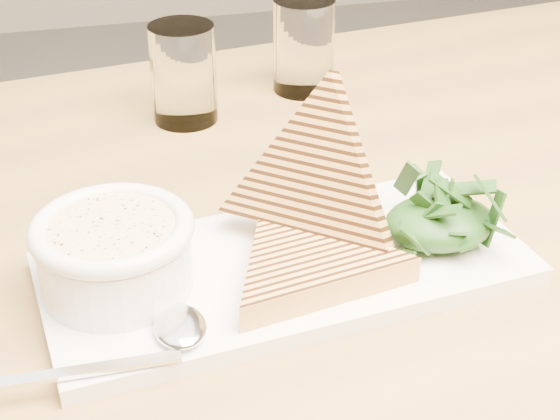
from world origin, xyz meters
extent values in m
cube|color=olive|center=(-0.12, 0.23, 0.72)|extent=(1.45, 1.07, 0.04)
cube|color=white|center=(-0.20, 0.17, 0.75)|extent=(0.40, 0.22, 0.01)
cylinder|color=white|center=(-0.33, 0.17, 0.78)|extent=(0.11, 0.11, 0.05)
cylinder|color=beige|center=(-0.33, 0.17, 0.81)|extent=(0.10, 0.10, 0.01)
torus|color=white|center=(-0.33, 0.17, 0.81)|extent=(0.12, 0.12, 0.01)
ellipsoid|color=black|center=(-0.07, 0.17, 0.78)|extent=(0.09, 0.07, 0.04)
ellipsoid|color=silver|center=(-0.29, 0.10, 0.76)|extent=(0.04, 0.05, 0.01)
cube|color=silver|center=(-0.36, 0.08, 0.76)|extent=(0.13, 0.01, 0.00)
cylinder|color=white|center=(-0.23, 0.48, 0.80)|extent=(0.07, 0.07, 0.11)
cylinder|color=white|center=(-0.08, 0.53, 0.80)|extent=(0.07, 0.07, 0.11)
camera|label=1|loc=(-0.34, -0.37, 1.15)|focal=55.00mm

